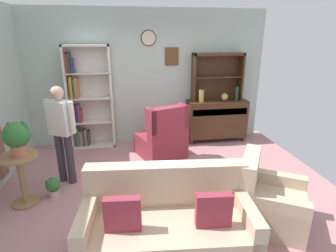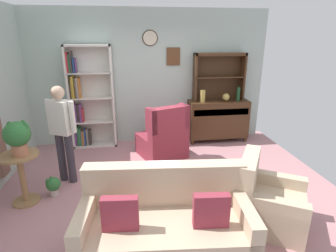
# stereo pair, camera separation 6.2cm
# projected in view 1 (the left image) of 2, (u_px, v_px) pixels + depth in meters

# --- Properties ---
(ground_plane) EXTENTS (5.40, 4.60, 0.02)m
(ground_plane) POSITION_uv_depth(u_px,v_px,m) (164.00, 189.00, 4.18)
(ground_plane) COLOR #B27A7F
(wall_back) EXTENTS (5.00, 0.09, 2.80)m
(wall_back) POSITION_uv_depth(u_px,v_px,m) (149.00, 78.00, 5.73)
(wall_back) COLOR #ADC1B7
(wall_back) RESTS_ON ground_plane
(area_rug) EXTENTS (2.26, 1.73, 0.01)m
(area_rug) POSITION_uv_depth(u_px,v_px,m) (180.00, 198.00, 3.93)
(area_rug) COLOR brown
(area_rug) RESTS_ON ground_plane
(bookshelf) EXTENTS (0.90, 0.30, 2.10)m
(bookshelf) POSITION_uv_depth(u_px,v_px,m) (86.00, 100.00, 5.49)
(bookshelf) COLOR silver
(bookshelf) RESTS_ON ground_plane
(sideboard) EXTENTS (1.30, 0.45, 0.92)m
(sideboard) POSITION_uv_depth(u_px,v_px,m) (216.00, 118.00, 5.98)
(sideboard) COLOR #422816
(sideboard) RESTS_ON ground_plane
(sideboard_hutch) EXTENTS (1.10, 0.26, 1.00)m
(sideboard_hutch) POSITION_uv_depth(u_px,v_px,m) (217.00, 70.00, 5.74)
(sideboard_hutch) COLOR #422816
(sideboard_hutch) RESTS_ON sideboard
(vase_tall) EXTENTS (0.11, 0.11, 0.26)m
(vase_tall) POSITION_uv_depth(u_px,v_px,m) (201.00, 96.00, 5.67)
(vase_tall) COLOR tan
(vase_tall) RESTS_ON sideboard
(vase_round) EXTENTS (0.15, 0.15, 0.17)m
(vase_round) POSITION_uv_depth(u_px,v_px,m) (224.00, 97.00, 5.78)
(vase_round) COLOR tan
(vase_round) RESTS_ON sideboard
(bottle_wine) EXTENTS (0.07, 0.07, 0.30)m
(bottle_wine) POSITION_uv_depth(u_px,v_px,m) (237.00, 94.00, 5.77)
(bottle_wine) COLOR #194223
(bottle_wine) RESTS_ON sideboard
(couch_floral) EXTENTS (1.87, 1.00, 0.90)m
(couch_floral) POSITION_uv_depth(u_px,v_px,m) (167.00, 225.00, 2.90)
(couch_floral) COLOR #C6AD8E
(couch_floral) RESTS_ON ground_plane
(armchair_floral) EXTENTS (1.05, 1.04, 0.88)m
(armchair_floral) POSITION_uv_depth(u_px,v_px,m) (268.00, 202.00, 3.33)
(armchair_floral) COLOR #C6AD8E
(armchair_floral) RESTS_ON ground_plane
(wingback_chair) EXTENTS (1.02, 1.03, 1.05)m
(wingback_chair) POSITION_uv_depth(u_px,v_px,m) (163.00, 138.00, 5.15)
(wingback_chair) COLOR maroon
(wingback_chair) RESTS_ON ground_plane
(plant_stand) EXTENTS (0.52, 0.52, 0.74)m
(plant_stand) POSITION_uv_depth(u_px,v_px,m) (21.00, 174.00, 3.67)
(plant_stand) COLOR #997047
(plant_stand) RESTS_ON ground_plane
(potted_plant_large) EXTENTS (0.34, 0.34, 0.47)m
(potted_plant_large) POSITION_uv_depth(u_px,v_px,m) (17.00, 137.00, 3.48)
(potted_plant_large) COLOR #AD6B4C
(potted_plant_large) RESTS_ON plant_stand
(potted_plant_small) EXTENTS (0.21, 0.21, 0.29)m
(potted_plant_small) POSITION_uv_depth(u_px,v_px,m) (53.00, 186.00, 3.92)
(potted_plant_small) COLOR beige
(potted_plant_small) RESTS_ON ground_plane
(person_reading) EXTENTS (0.49, 0.34, 1.56)m
(person_reading) POSITION_uv_depth(u_px,v_px,m) (62.00, 129.00, 4.09)
(person_reading) COLOR #38333D
(person_reading) RESTS_ON ground_plane
(coffee_table) EXTENTS (0.80, 0.50, 0.42)m
(coffee_table) POSITION_uv_depth(u_px,v_px,m) (156.00, 176.00, 3.82)
(coffee_table) COLOR #422816
(coffee_table) RESTS_ON ground_plane
(book_stack) EXTENTS (0.21, 0.15, 0.08)m
(book_stack) POSITION_uv_depth(u_px,v_px,m) (160.00, 168.00, 3.83)
(book_stack) COLOR #3F3833
(book_stack) RESTS_ON coffee_table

